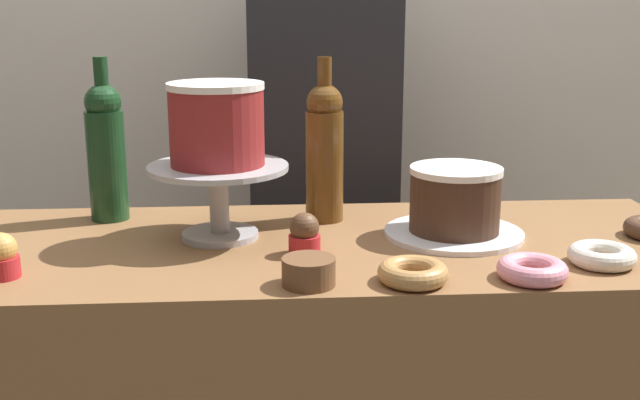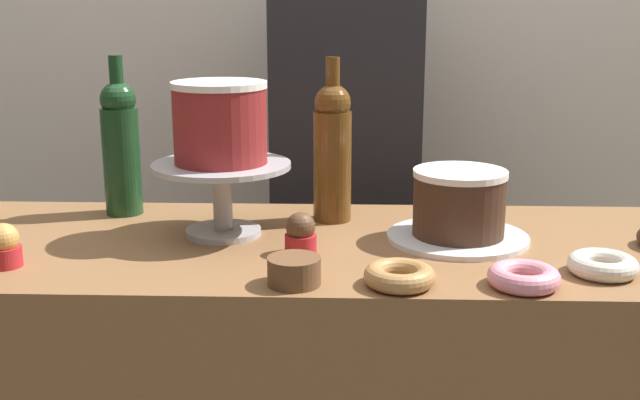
% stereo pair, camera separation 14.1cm
% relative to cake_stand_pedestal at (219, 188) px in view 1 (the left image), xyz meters
% --- Properties ---
extents(back_wall, '(6.00, 0.05, 2.60)m').
position_rel_cake_stand_pedestal_xyz_m(back_wall, '(0.18, 0.81, 0.31)').
color(back_wall, silver).
rests_on(back_wall, ground_plane).
extents(cake_stand_pedestal, '(0.26, 0.26, 0.14)m').
position_rel_cake_stand_pedestal_xyz_m(cake_stand_pedestal, '(0.00, 0.00, 0.00)').
color(cake_stand_pedestal, '#B2B2B7').
rests_on(cake_stand_pedestal, display_counter).
extents(white_layer_cake, '(0.17, 0.17, 0.15)m').
position_rel_cake_stand_pedestal_xyz_m(white_layer_cake, '(0.00, -0.00, 0.12)').
color(white_layer_cake, maroon).
rests_on(white_layer_cake, cake_stand_pedestal).
extents(silver_serving_platter, '(0.26, 0.26, 0.01)m').
position_rel_cake_stand_pedestal_xyz_m(silver_serving_platter, '(0.44, -0.02, -0.09)').
color(silver_serving_platter, white).
rests_on(silver_serving_platter, display_counter).
extents(chocolate_round_cake, '(0.17, 0.17, 0.12)m').
position_rel_cake_stand_pedestal_xyz_m(chocolate_round_cake, '(0.44, -0.02, -0.02)').
color(chocolate_round_cake, '#3D2619').
rests_on(chocolate_round_cake, silver_serving_platter).
extents(wine_bottle_amber, '(0.08, 0.08, 0.33)m').
position_rel_cake_stand_pedestal_xyz_m(wine_bottle_amber, '(0.20, 0.11, 0.05)').
color(wine_bottle_amber, '#5B3814').
rests_on(wine_bottle_amber, display_counter).
extents(wine_bottle_green, '(0.08, 0.08, 0.33)m').
position_rel_cake_stand_pedestal_xyz_m(wine_bottle_green, '(-0.23, 0.15, 0.05)').
color(wine_bottle_green, '#193D1E').
rests_on(wine_bottle_green, display_counter).
extents(cupcake_caramel, '(0.06, 0.06, 0.07)m').
position_rel_cake_stand_pedestal_xyz_m(cupcake_caramel, '(-0.34, -0.19, -0.06)').
color(cupcake_caramel, red).
rests_on(cupcake_caramel, display_counter).
extents(cupcake_chocolate, '(0.06, 0.06, 0.07)m').
position_rel_cake_stand_pedestal_xyz_m(cupcake_chocolate, '(0.15, -0.11, -0.06)').
color(cupcake_chocolate, red).
rests_on(cupcake_chocolate, display_counter).
extents(donut_sugar, '(0.11, 0.11, 0.03)m').
position_rel_cake_stand_pedestal_xyz_m(donut_sugar, '(0.65, -0.20, -0.08)').
color(donut_sugar, silver).
rests_on(donut_sugar, display_counter).
extents(donut_maple, '(0.11, 0.11, 0.03)m').
position_rel_cake_stand_pedestal_xyz_m(donut_maple, '(0.32, -0.26, -0.08)').
color(donut_maple, '#B27F47').
rests_on(donut_maple, display_counter).
extents(donut_pink, '(0.11, 0.11, 0.03)m').
position_rel_cake_stand_pedestal_xyz_m(donut_pink, '(0.51, -0.26, -0.08)').
color(donut_pink, pink).
rests_on(donut_pink, display_counter).
extents(cookie_stack, '(0.08, 0.08, 0.04)m').
position_rel_cake_stand_pedestal_xyz_m(cookie_stack, '(0.15, -0.26, -0.07)').
color(cookie_stack, brown).
rests_on(cookie_stack, display_counter).
extents(barista_figure, '(0.36, 0.22, 1.60)m').
position_rel_cake_stand_pedestal_xyz_m(barista_figure, '(0.23, 0.50, -0.15)').
color(barista_figure, black).
rests_on(barista_figure, ground_plane).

